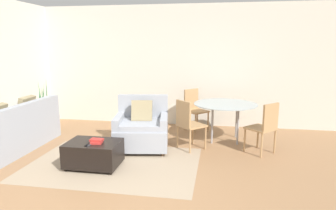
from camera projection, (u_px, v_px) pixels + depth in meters
name	position (u px, v px, depth m)	size (l,w,h in m)	color
ground_plane	(122.00, 193.00, 3.80)	(20.00, 20.00, 0.00)	#936B47
wall_back	(168.00, 66.00, 6.93)	(12.00, 0.06, 2.75)	beige
area_rug	(114.00, 164.00, 4.74)	(2.65, 1.86, 0.01)	gray
couch	(11.00, 134.00, 5.32)	(0.89, 1.98, 0.90)	#999EA8
armchair	(142.00, 129.00, 5.40)	(1.05, 0.97, 0.94)	#999EA8
ottoman	(94.00, 153.00, 4.60)	(0.80, 0.57, 0.40)	black
book_stack	(97.00, 141.00, 4.51)	(0.19, 0.18, 0.06)	#B72D28
tv_remote_primary	(88.00, 145.00, 4.42)	(0.04, 0.14, 0.01)	black
tv_remote_secondary	(89.00, 145.00, 4.42)	(0.07, 0.15, 0.01)	#333338
potted_plant	(45.00, 118.00, 6.64)	(0.35, 0.35, 1.16)	brown
dining_table	(225.00, 107.00, 5.80)	(1.23, 1.23, 0.74)	#99A8AD
dining_chair_near_left	(188.00, 122.00, 5.30)	(0.59, 0.59, 0.90)	tan
dining_chair_near_right	(265.00, 125.00, 5.09)	(0.59, 0.59, 0.90)	tan
dining_chair_far_left	(194.00, 107.00, 6.58)	(0.59, 0.59, 0.90)	tan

